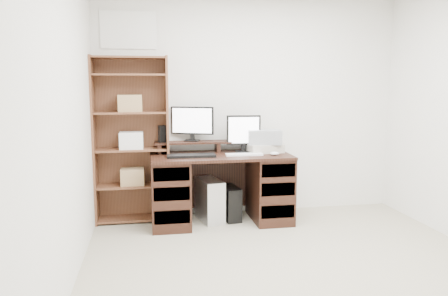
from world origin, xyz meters
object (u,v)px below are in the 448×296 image
object	(u,v)px
desk	(221,187)
tower_black	(230,203)
monitor_wide	(192,122)
bookshelf	(131,138)
printer	(264,148)
tower_silver	(209,200)
monitor_small	(244,132)

from	to	relation	value
desk	tower_black	size ratio (longest dim) A/B	3.87
monitor_wide	bookshelf	size ratio (longest dim) A/B	0.26
monitor_wide	printer	xyz separation A→B (m)	(0.78, -0.18, -0.29)
desk	bookshelf	world-z (taller)	bookshelf
desk	monitor_wide	bearing A→B (deg)	138.05
tower_silver	monitor_wide	bearing A→B (deg)	120.10
monitor_small	tower_silver	world-z (taller)	monitor_small
monitor_wide	tower_silver	bearing A→B (deg)	-26.55
monitor_wide	bookshelf	world-z (taller)	bookshelf
bookshelf	monitor_wide	bearing A→B (deg)	3.19
desk	monitor_small	xyz separation A→B (m)	(0.28, 0.11, 0.58)
bookshelf	monitor_small	bearing A→B (deg)	-5.01
printer	bookshelf	size ratio (longest dim) A/B	0.21
monitor_small	bookshelf	distance (m)	1.23
desk	printer	distance (m)	0.65
printer	monitor_small	bearing A→B (deg)	163.14
monitor_small	tower_silver	xyz separation A→B (m)	(-0.39, -0.04, -0.74)
monitor_small	tower_black	distance (m)	0.81
desk	bookshelf	distance (m)	1.11
monitor_wide	printer	size ratio (longest dim) A/B	1.23
bookshelf	printer	bearing A→B (deg)	-5.64
printer	tower_black	size ratio (longest dim) A/B	0.96
monitor_wide	tower_silver	distance (m)	0.89
printer	tower_silver	distance (m)	0.84
tower_silver	tower_black	world-z (taller)	tower_silver
printer	bookshelf	xyz separation A→B (m)	(-1.45, 0.14, 0.12)
tower_black	monitor_wide	bearing A→B (deg)	147.17
tower_black	bookshelf	xyz separation A→B (m)	(-1.07, 0.15, 0.73)
desk	monitor_small	distance (m)	0.66
tower_silver	printer	bearing A→B (deg)	-11.66
monitor_wide	bookshelf	distance (m)	0.69
monitor_small	tower_black	xyz separation A→B (m)	(-0.16, -0.04, -0.79)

